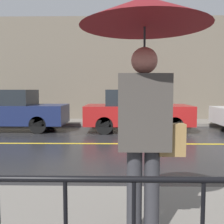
# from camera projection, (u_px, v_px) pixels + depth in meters

# --- Properties ---
(ground_plane) EXTENTS (80.00, 80.00, 0.00)m
(ground_plane) POSITION_uv_depth(u_px,v_px,m) (166.00, 144.00, 7.55)
(ground_plane) COLOR #262628
(sidewalk_far) EXTENTS (28.00, 1.82, 0.12)m
(sidewalk_far) POSITION_uv_depth(u_px,v_px,m) (147.00, 122.00, 12.11)
(sidewalk_far) COLOR slate
(sidewalk_far) RESTS_ON ground_plane
(lane_marking) EXTENTS (25.20, 0.12, 0.01)m
(lane_marking) POSITION_uv_depth(u_px,v_px,m) (166.00, 144.00, 7.55)
(lane_marking) COLOR gold
(lane_marking) RESTS_ON ground_plane
(building_storefront) EXTENTS (28.00, 0.30, 5.12)m
(building_storefront) POSITION_uv_depth(u_px,v_px,m) (145.00, 70.00, 12.95)
(building_storefront) COLOR #706656
(building_storefront) RESTS_ON ground_plane
(pedestrian) EXTENTS (1.18, 1.18, 2.27)m
(pedestrian) POSITION_uv_depth(u_px,v_px,m) (145.00, 47.00, 2.38)
(pedestrian) COLOR #333338
(pedestrian) RESTS_ON sidewalk_near
(car_navy) EXTENTS (4.46, 1.70, 1.56)m
(car_navy) POSITION_uv_depth(u_px,v_px,m) (7.00, 110.00, 10.07)
(car_navy) COLOR #19234C
(car_navy) RESTS_ON ground_plane
(car_red) EXTENTS (3.95, 1.93, 1.57)m
(car_red) POSITION_uv_depth(u_px,v_px,m) (136.00, 110.00, 9.97)
(car_red) COLOR maroon
(car_red) RESTS_ON ground_plane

